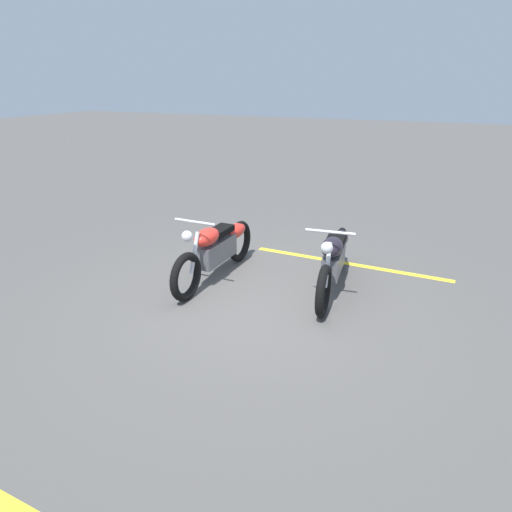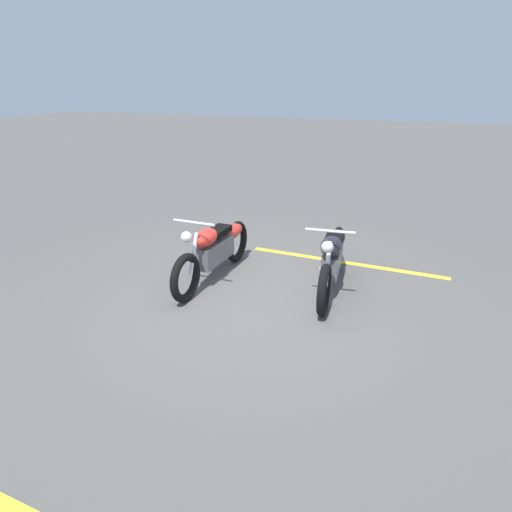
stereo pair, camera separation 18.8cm
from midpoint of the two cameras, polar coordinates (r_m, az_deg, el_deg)
The scene contains 4 objects.
ground_plane at distance 6.05m, azimuth 0.66°, elevation -5.94°, with size 60.00×60.00×0.00m, color #514F4C.
motorcycle_bright_foreground at distance 6.67m, azimuth -4.16°, elevation 1.02°, with size 2.23×0.62×1.04m.
motorcycle_dark_foreground at distance 6.39m, azimuth 10.64°, elevation -0.22°, with size 2.23×0.62×1.04m.
parking_stripe_near at distance 7.46m, azimuth 12.38°, elevation -0.95°, with size 3.20×0.12×0.01m, color yellow.
Camera 1 is at (4.93, 2.14, 2.79)m, focal length 31.59 mm.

